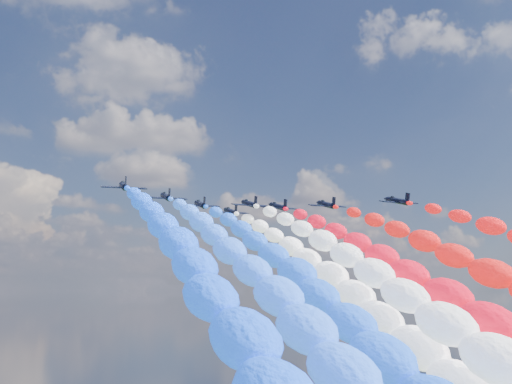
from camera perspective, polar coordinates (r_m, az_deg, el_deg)
name	(u,v)px	position (r m, az deg, el deg)	size (l,w,h in m)	color
jet_0	(124,186)	(133.39, -11.73, 0.52)	(9.16, 12.29, 2.71)	black
trail_0	(203,306)	(69.14, -4.78, -10.08)	(7.34, 124.59, 50.54)	blue
jet_1	(166,197)	(146.77, -8.04, -0.42)	(9.16, 12.29, 2.71)	black
trail_1	(263,303)	(83.81, 0.63, -9.89)	(7.34, 124.59, 50.54)	blue
jet_2	(200,204)	(158.73, -4.99, -1.10)	(9.16, 12.29, 2.71)	black
trail_2	(307,301)	(97.03, 4.58, -9.72)	(7.34, 124.59, 50.54)	blue
jet_3	(249,204)	(157.25, -0.59, -1.06)	(9.16, 12.29, 2.71)	black
trail_3	(390,302)	(97.86, 11.85, -9.55)	(7.34, 124.59, 50.54)	white
jet_4	(231,211)	(172.40, -2.27, -1.74)	(9.16, 12.29, 2.71)	black
trail_4	(341,300)	(111.94, 7.61, -9.54)	(7.34, 124.59, 50.54)	white
jet_5	(278,207)	(162.40, 1.98, -1.31)	(9.16, 12.29, 2.71)	black
trail_5	(429,301)	(104.51, 15.21, -9.37)	(7.34, 124.59, 50.54)	red
jet_6	(326,205)	(159.57, 6.30, -1.12)	(9.16, 12.29, 2.71)	black
jet_7	(397,201)	(155.79, 12.51, -0.78)	(9.16, 12.29, 2.71)	black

